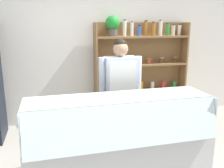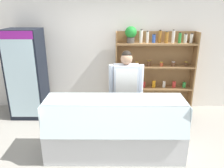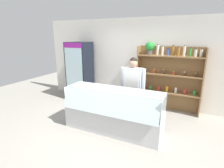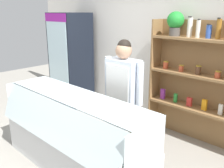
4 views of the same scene
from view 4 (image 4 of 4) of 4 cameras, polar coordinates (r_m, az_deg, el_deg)
back_wall at (r=4.44m, az=11.39°, el=7.59°), size 6.80×0.10×2.70m
drinks_fridge at (r=5.44m, az=-9.39°, el=5.39°), size 0.74×0.67×1.97m
shelving_unit at (r=3.90m, az=20.62°, el=2.24°), size 1.82×0.29×2.00m
deli_display_case at (r=3.38m, az=-8.71°, el=-13.96°), size 2.26×0.74×1.01m
shop_clerk at (r=3.39m, az=2.51°, el=-1.20°), size 0.65×0.25×1.66m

